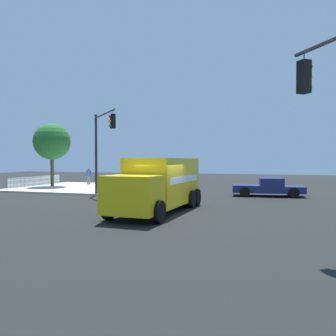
{
  "coord_description": "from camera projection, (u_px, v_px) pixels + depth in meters",
  "views": [
    {
      "loc": [
        16.0,
        5.1,
        2.74
      ],
      "look_at": [
        -0.94,
        -0.22,
        2.31
      ],
      "focal_mm": 36.0,
      "sensor_mm": 36.0,
      "label": 1
    }
  ],
  "objects": [
    {
      "name": "ground_plane",
      "position": [
        166.0,
        215.0,
        16.85
      ],
      "size": [
        100.0,
        100.0,
        0.0
      ],
      "primitive_type": "plane",
      "color": "black"
    },
    {
      "name": "sidewalk_corner_near",
      "position": [
        83.0,
        188.0,
        32.48
      ],
      "size": [
        11.23,
        11.23,
        0.14
      ],
      "primitive_type": "cube",
      "color": "beige",
      "rests_on": "ground"
    },
    {
      "name": "delivery_truck",
      "position": [
        159.0,
        184.0,
        17.84
      ],
      "size": [
        7.72,
        3.13,
        2.83
      ],
      "color": "yellow",
      "rests_on": "ground"
    },
    {
      "name": "traffic_light_secondary",
      "position": [
        101.0,
        140.0,
        24.66
      ],
      "size": [
        3.67,
        3.48,
        6.1
      ],
      "color": "#38383D",
      "rests_on": "sidewalk_corner_near"
    },
    {
      "name": "pickup_navy",
      "position": [
        269.0,
        186.0,
        25.42
      ],
      "size": [
        2.65,
        5.37,
        1.38
      ],
      "color": "navy",
      "rests_on": "ground"
    },
    {
      "name": "pedestrian_near_corner",
      "position": [
        89.0,
        175.0,
        35.86
      ],
      "size": [
        0.33,
        0.5,
        1.72
      ],
      "color": "gray",
      "rests_on": "sidewalk_corner_near"
    },
    {
      "name": "picket_fence_run",
      "position": [
        36.0,
        181.0,
        34.08
      ],
      "size": [
        7.66,
        0.05,
        0.95
      ],
      "color": "white",
      "rests_on": "sidewalk_corner_near"
    },
    {
      "name": "shade_tree_near",
      "position": [
        52.0,
        142.0,
        32.94
      ],
      "size": [
        3.56,
        3.56,
        6.17
      ],
      "color": "brown",
      "rests_on": "sidewalk_corner_near"
    }
  ]
}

